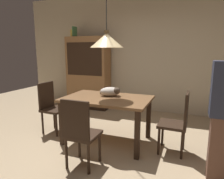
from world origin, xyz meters
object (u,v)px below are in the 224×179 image
object	(u,v)px
chair_right_side	(178,120)
book_yellow_short	(73,33)
cat_sleeping	(111,91)
dining_table	(107,104)
chair_near_front	(80,131)
book_green_slim	(75,32)
pendant_lamp	(107,40)
chair_left_side	(51,105)
hutch_bookcase	(88,74)

from	to	relation	value
chair_right_side	book_yellow_short	size ratio (longest dim) A/B	4.65
chair_right_side	book_yellow_short	xyz separation A→B (m)	(-2.82, 1.74, 1.43)
cat_sleeping	chair_right_side	bearing A→B (deg)	-7.31
dining_table	cat_sleeping	size ratio (longest dim) A/B	3.44
chair_near_front	book_green_slim	world-z (taller)	book_green_slim
dining_table	book_green_slim	xyz separation A→B (m)	(-1.64, 1.74, 1.33)
chair_near_front	pendant_lamp	bearing A→B (deg)	89.99
book_yellow_short	pendant_lamp	bearing A→B (deg)	-45.88
chair_left_side	dining_table	bearing A→B (deg)	-0.19
hutch_bookcase	book_yellow_short	distance (m)	1.13
book_yellow_short	book_green_slim	size ratio (longest dim) A/B	0.77
cat_sleeping	pendant_lamp	size ratio (longest dim) A/B	0.31
chair_right_side	pendant_lamp	size ratio (longest dim) A/B	0.72
chair_left_side	hutch_bookcase	world-z (taller)	hutch_bookcase
chair_left_side	cat_sleeping	xyz separation A→B (m)	(1.14, 0.14, 0.32)
chair_right_side	chair_near_front	bearing A→B (deg)	-142.18
chair_left_side	cat_sleeping	size ratio (longest dim) A/B	2.28
cat_sleeping	book_yellow_short	size ratio (longest dim) A/B	2.04
dining_table	book_yellow_short	world-z (taller)	book_yellow_short
dining_table	cat_sleeping	xyz separation A→B (m)	(0.01, 0.14, 0.18)
chair_right_side	chair_left_side	size ratio (longest dim) A/B	1.00
chair_right_side	cat_sleeping	xyz separation A→B (m)	(-1.12, 0.14, 0.32)
dining_table	chair_near_front	size ratio (longest dim) A/B	1.51
chair_near_front	book_yellow_short	world-z (taller)	book_yellow_short
chair_right_side	chair_near_front	xyz separation A→B (m)	(-1.13, -0.88, 0.00)
pendant_lamp	chair_near_front	bearing A→B (deg)	-90.01
chair_right_side	hutch_bookcase	xyz separation A→B (m)	(-2.39, 1.74, 0.38)
dining_table	chair_near_front	xyz separation A→B (m)	(-0.00, -0.88, -0.14)
cat_sleeping	book_green_slim	size ratio (longest dim) A/B	1.57
chair_near_front	hutch_bookcase	bearing A→B (deg)	115.70
hutch_bookcase	book_green_slim	size ratio (longest dim) A/B	7.12
dining_table	hutch_bookcase	world-z (taller)	hutch_bookcase
dining_table	book_yellow_short	size ratio (longest dim) A/B	7.00
book_yellow_short	chair_right_side	bearing A→B (deg)	-31.76
book_yellow_short	book_green_slim	xyz separation A→B (m)	(0.05, 0.00, 0.04)
dining_table	book_green_slim	world-z (taller)	book_green_slim
cat_sleeping	book_yellow_short	world-z (taller)	book_yellow_short
book_green_slim	book_yellow_short	bearing A→B (deg)	180.00
pendant_lamp	book_yellow_short	size ratio (longest dim) A/B	6.50
hutch_bookcase	pendant_lamp	bearing A→B (deg)	-54.08
chair_near_front	book_yellow_short	distance (m)	3.43
book_yellow_short	cat_sleeping	bearing A→B (deg)	-43.31
chair_near_front	cat_sleeping	bearing A→B (deg)	89.51
chair_near_front	chair_left_side	size ratio (longest dim) A/B	1.00
pendant_lamp	chair_right_side	bearing A→B (deg)	-0.12
chair_near_front	pendant_lamp	world-z (taller)	pendant_lamp
chair_near_front	cat_sleeping	xyz separation A→B (m)	(0.01, 1.02, 0.32)
cat_sleeping	book_green_slim	xyz separation A→B (m)	(-1.65, 1.60, 1.15)
chair_near_front	dining_table	bearing A→B (deg)	89.99
chair_left_side	hutch_bookcase	bearing A→B (deg)	94.35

